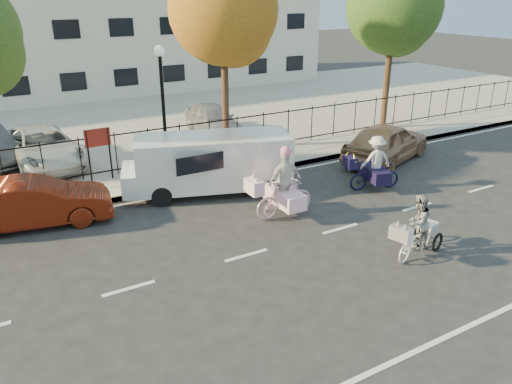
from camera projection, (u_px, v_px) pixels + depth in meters
ground at (247, 255)px, 12.50m from camera, size 120.00×120.00×0.00m
road_markings at (247, 255)px, 12.50m from camera, size 60.00×9.52×0.01m
curb at (173, 188)px, 16.52m from camera, size 60.00×0.10×0.15m
sidewalk at (161, 179)px, 17.36m from camera, size 60.00×2.20×0.15m
parking_lot at (98, 124)px, 24.50m from camera, size 60.00×15.60×0.15m
iron_fence at (149, 148)px, 17.93m from camera, size 58.00×0.06×1.50m
building at (54, 44)px, 31.41m from camera, size 34.00×10.00×6.00m
lamppost at (162, 87)px, 17.01m from camera, size 0.36×0.36×4.33m
street_sign at (98, 144)px, 16.56m from camera, size 0.85×0.06×1.80m
zebra_trike at (417, 233)px, 12.27m from camera, size 1.91×1.11×1.64m
unicorn_bike at (284, 191)px, 14.37m from camera, size 2.12×1.47×2.15m
bull_bike at (374, 168)px, 16.41m from camera, size 2.02×1.42×1.82m
white_van at (211, 162)px, 15.99m from camera, size 5.76×3.27×1.90m
red_sedan at (35, 203)px, 13.88m from camera, size 4.30×2.13×1.36m
gold_sedan at (386, 142)px, 19.10m from camera, size 4.84×3.22×1.53m
lot_car_b at (43, 147)px, 18.30m from camera, size 2.78×5.08×1.35m
lot_car_d at (213, 119)px, 22.23m from camera, size 1.91×4.11×1.36m
tree_mid at (226, 15)px, 18.73m from camera, size 4.13×4.13×7.57m
tree_east at (395, 11)px, 21.77m from camera, size 4.15×4.15×7.60m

